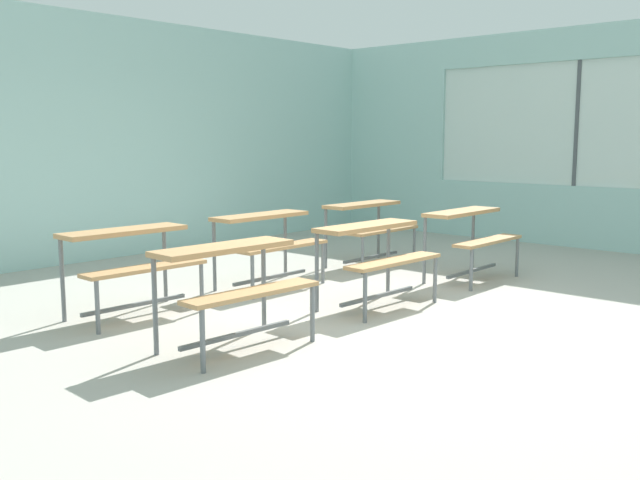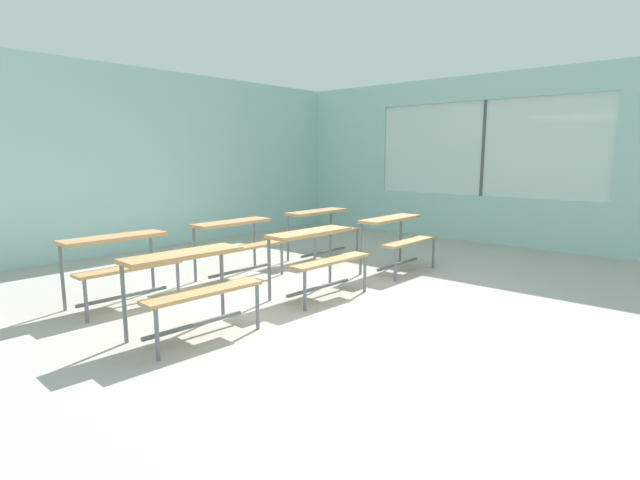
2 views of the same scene
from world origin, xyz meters
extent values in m
cube|color=#ADA89E|center=(0.00, 0.00, -0.03)|extent=(10.00, 9.00, 0.05)
cube|color=#A8D1CC|center=(0.00, 4.50, 1.50)|extent=(10.00, 0.12, 3.00)
cube|color=#A8D1CC|center=(5.00, 0.00, 0.42)|extent=(0.12, 9.00, 0.85)
cube|color=#A8D1CC|center=(5.00, 0.00, 2.77)|extent=(0.12, 9.00, 0.45)
cube|color=#A8D1CC|center=(5.00, 3.55, 1.70)|extent=(0.12, 1.90, 1.70)
cube|color=silver|center=(5.00, 0.50, 1.70)|extent=(0.02, 4.20, 1.70)
cube|color=#4C5156|center=(5.00, 0.50, 1.70)|extent=(0.06, 0.05, 1.70)
cube|color=tan|center=(-1.34, 0.48, 0.72)|extent=(1.11, 0.37, 0.04)
cube|color=tan|center=(-1.35, 0.16, 0.44)|extent=(1.11, 0.27, 0.03)
cylinder|color=slate|center=(-1.83, 0.65, 0.36)|extent=(0.04, 0.04, 0.72)
cylinder|color=slate|center=(-0.83, 0.60, 0.36)|extent=(0.04, 0.04, 0.72)
cylinder|color=slate|center=(-1.86, 0.10, 0.22)|extent=(0.04, 0.04, 0.44)
cylinder|color=slate|center=(-0.86, 0.05, 0.22)|extent=(0.04, 0.04, 0.44)
cube|color=slate|center=(-1.34, 0.34, 0.10)|extent=(1.00, 0.08, 0.03)
cube|color=tan|center=(0.34, 0.49, 0.72)|extent=(1.11, 0.36, 0.04)
cube|color=tan|center=(0.33, 0.17, 0.44)|extent=(1.11, 0.26, 0.03)
cylinder|color=slate|center=(-0.15, 0.64, 0.36)|extent=(0.04, 0.04, 0.72)
cylinder|color=slate|center=(0.85, 0.61, 0.36)|extent=(0.04, 0.04, 0.72)
cylinder|color=slate|center=(-0.17, 0.09, 0.22)|extent=(0.04, 0.04, 0.44)
cylinder|color=slate|center=(0.83, 0.06, 0.22)|extent=(0.04, 0.04, 0.44)
cube|color=slate|center=(0.34, 0.35, 0.10)|extent=(1.00, 0.06, 0.03)
cube|color=tan|center=(1.99, 0.48, 0.72)|extent=(1.10, 0.33, 0.04)
cube|color=tan|center=(1.99, 0.16, 0.44)|extent=(1.10, 0.23, 0.03)
cylinder|color=slate|center=(1.49, 0.62, 0.36)|extent=(0.04, 0.04, 0.72)
cylinder|color=slate|center=(2.49, 0.62, 0.36)|extent=(0.04, 0.04, 0.72)
cylinder|color=slate|center=(1.49, 0.07, 0.22)|extent=(0.04, 0.04, 0.44)
cylinder|color=slate|center=(2.49, 0.07, 0.22)|extent=(0.04, 0.04, 0.44)
cube|color=slate|center=(1.99, 0.34, 0.10)|extent=(1.00, 0.04, 0.03)
cube|color=tan|center=(-1.31, 1.82, 0.72)|extent=(1.11, 0.35, 0.04)
cube|color=tan|center=(-1.32, 1.50, 0.44)|extent=(1.11, 0.25, 0.03)
cylinder|color=slate|center=(-1.80, 1.98, 0.36)|extent=(0.04, 0.04, 0.72)
cylinder|color=slate|center=(-0.80, 1.95, 0.36)|extent=(0.04, 0.04, 0.72)
cylinder|color=slate|center=(-1.82, 1.43, 0.22)|extent=(0.04, 0.04, 0.44)
cylinder|color=slate|center=(-0.82, 1.40, 0.22)|extent=(0.04, 0.04, 0.44)
cube|color=slate|center=(-1.31, 1.68, 0.10)|extent=(1.00, 0.06, 0.03)
cube|color=tan|center=(0.29, 1.82, 0.72)|extent=(1.10, 0.32, 0.04)
cube|color=tan|center=(0.29, 1.50, 0.44)|extent=(1.10, 0.22, 0.03)
cylinder|color=slate|center=(-0.21, 1.96, 0.36)|extent=(0.04, 0.04, 0.72)
cylinder|color=slate|center=(0.79, 1.97, 0.36)|extent=(0.04, 0.04, 0.72)
cylinder|color=slate|center=(-0.21, 1.41, 0.22)|extent=(0.04, 0.04, 0.44)
cylinder|color=slate|center=(0.79, 1.42, 0.22)|extent=(0.04, 0.04, 0.44)
cube|color=slate|center=(0.29, 1.68, 0.10)|extent=(1.00, 0.03, 0.03)
cube|color=tan|center=(1.96, 1.82, 0.72)|extent=(1.10, 0.33, 0.04)
cube|color=tan|center=(1.95, 1.50, 0.44)|extent=(1.10, 0.23, 0.03)
cylinder|color=slate|center=(1.46, 1.96, 0.36)|extent=(0.04, 0.04, 0.72)
cylinder|color=slate|center=(2.46, 1.95, 0.36)|extent=(0.04, 0.04, 0.72)
cylinder|color=slate|center=(1.45, 1.41, 0.22)|extent=(0.04, 0.04, 0.44)
cylinder|color=slate|center=(2.45, 1.40, 0.22)|extent=(0.04, 0.04, 0.44)
cube|color=slate|center=(1.96, 1.68, 0.10)|extent=(1.00, 0.04, 0.03)
camera|label=1|loc=(-4.64, -3.42, 1.51)|focal=39.75mm
camera|label=2|loc=(-3.80, -3.30, 1.60)|focal=28.00mm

